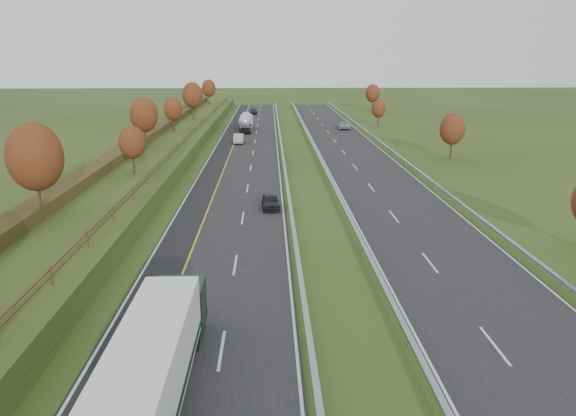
% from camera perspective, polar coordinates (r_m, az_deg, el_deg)
% --- Properties ---
extents(ground, '(400.00, 400.00, 0.00)m').
position_cam_1_polar(ground, '(71.18, 1.54, 3.49)').
color(ground, '#2E4217').
rests_on(ground, ground).
extents(near_carriageway, '(10.50, 200.00, 0.04)m').
position_cam_1_polar(near_carriageway, '(76.05, -4.73, 4.21)').
color(near_carriageway, black).
rests_on(near_carriageway, ground).
extents(far_carriageway, '(10.50, 200.00, 0.04)m').
position_cam_1_polar(far_carriageway, '(77.02, 7.66, 4.27)').
color(far_carriageway, black).
rests_on(far_carriageway, ground).
extents(hard_shoulder, '(3.00, 200.00, 0.04)m').
position_cam_1_polar(hard_shoulder, '(76.32, -7.55, 4.18)').
color(hard_shoulder, black).
rests_on(hard_shoulder, ground).
extents(lane_markings, '(26.75, 200.00, 0.01)m').
position_cam_1_polar(lane_markings, '(75.88, 0.11, 4.26)').
color(lane_markings, silver).
rests_on(lane_markings, near_carriageway).
extents(embankment_left, '(12.00, 200.00, 2.00)m').
position_cam_1_polar(embankment_left, '(77.61, -14.41, 4.74)').
color(embankment_left, '#2E4217').
rests_on(embankment_left, ground).
extents(hedge_left, '(2.20, 180.00, 1.10)m').
position_cam_1_polar(hedge_left, '(77.81, -15.93, 5.83)').
color(hedge_left, '#3C3A18').
rests_on(hedge_left, embankment_left).
extents(fence_left, '(0.12, 189.06, 1.20)m').
position_cam_1_polar(fence_left, '(76.08, -11.23, 6.05)').
color(fence_left, '#422B19').
rests_on(fence_left, embankment_left).
extents(median_barrier_near, '(0.32, 200.00, 0.71)m').
position_cam_1_polar(median_barrier_near, '(75.87, -0.42, 4.69)').
color(median_barrier_near, gray).
rests_on(median_barrier_near, ground).
extents(median_barrier_far, '(0.32, 200.00, 0.71)m').
position_cam_1_polar(median_barrier_far, '(76.17, 3.43, 4.71)').
color(median_barrier_far, gray).
rests_on(median_barrier_far, ground).
extents(outer_barrier_far, '(0.32, 200.00, 0.71)m').
position_cam_1_polar(outer_barrier_far, '(78.08, 11.89, 4.67)').
color(outer_barrier_far, gray).
rests_on(outer_barrier_far, ground).
extents(trees_left, '(6.64, 164.30, 7.66)m').
position_cam_1_polar(trees_left, '(73.52, -14.96, 8.39)').
color(trees_left, '#2D2116').
rests_on(trees_left, embankment_left).
extents(trees_far, '(8.45, 118.60, 7.12)m').
position_cam_1_polar(trees_far, '(107.49, 12.27, 9.40)').
color(trees_far, '#2D2116').
rests_on(trees_far, ground).
extents(box_lorry, '(2.58, 16.28, 4.06)m').
position_cam_1_polar(box_lorry, '(23.93, -13.63, -15.59)').
color(box_lorry, black).
rests_on(box_lorry, near_carriageway).
extents(road_tanker, '(2.40, 11.22, 3.46)m').
position_cam_1_polar(road_tanker, '(113.00, -4.32, 8.75)').
color(road_tanker, silver).
rests_on(road_tanker, near_carriageway).
extents(car_dark_near, '(1.87, 4.18, 1.40)m').
position_cam_1_polar(car_dark_near, '(54.69, -1.79, 0.69)').
color(car_dark_near, black).
rests_on(car_dark_near, near_carriageway).
extents(car_silver_mid, '(1.66, 4.74, 1.56)m').
position_cam_1_polar(car_silver_mid, '(96.79, -5.04, 7.04)').
color(car_silver_mid, '#A1A2A6').
rests_on(car_silver_mid, near_carriageway).
extents(car_small_far, '(2.12, 4.58, 1.30)m').
position_cam_1_polar(car_small_far, '(146.05, -3.55, 9.75)').
color(car_small_far, '#19143F').
rests_on(car_small_far, near_carriageway).
extents(car_oncoming, '(2.59, 5.22, 1.42)m').
position_cam_1_polar(car_oncoming, '(116.19, 5.67, 8.35)').
color(car_oncoming, '#A9AAAD').
rests_on(car_oncoming, far_carriageway).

